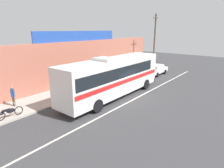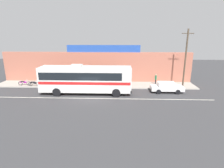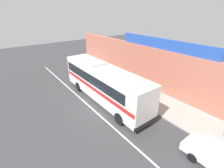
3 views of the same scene
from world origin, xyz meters
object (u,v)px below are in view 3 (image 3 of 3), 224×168
object	(u,v)px
intercity_bus	(103,82)
motorcycle_black	(88,68)
pedestrian_by_curb	(103,64)
parked_car	(221,159)
motorcycle_red	(85,65)

from	to	relation	value
intercity_bus	motorcycle_black	distance (m)	8.69
motorcycle_black	pedestrian_by_curb	bearing A→B (deg)	57.99
parked_car	motorcycle_red	xyz separation A→B (m)	(-20.50, 2.07, -0.17)
motorcycle_red	motorcycle_black	size ratio (longest dim) A/B	1.02
parked_car	pedestrian_by_curb	xyz separation A→B (m)	(-17.69, 3.67, 0.35)
motorcycle_black	pedestrian_by_curb	size ratio (longest dim) A/B	1.12
motorcycle_red	pedestrian_by_curb	distance (m)	3.27
parked_car	motorcycle_black	world-z (taller)	parked_car
motorcycle_red	pedestrian_by_curb	size ratio (longest dim) A/B	1.15
motorcycle_black	motorcycle_red	bearing A→B (deg)	170.46
motorcycle_black	parked_car	bearing A→B (deg)	-5.44
motorcycle_black	pedestrian_by_curb	world-z (taller)	pedestrian_by_curb
parked_car	motorcycle_red	world-z (taller)	parked_car
motorcycle_red	motorcycle_black	world-z (taller)	same
intercity_bus	motorcycle_red	distance (m)	10.31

